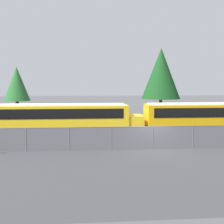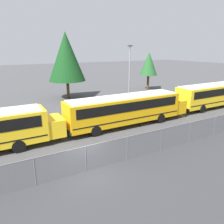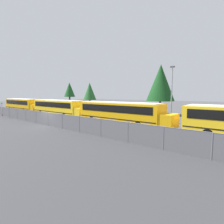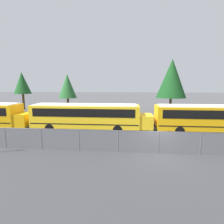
{
  "view_description": "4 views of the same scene",
  "coord_description": "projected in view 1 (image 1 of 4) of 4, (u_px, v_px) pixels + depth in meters",
  "views": [
    {
      "loc": [
        -5.06,
        -22.73,
        4.97
      ],
      "look_at": [
        -2.48,
        6.54,
        2.24
      ],
      "focal_mm": 50.0,
      "sensor_mm": 36.0,
      "label": 1
    },
    {
      "loc": [
        -4.58,
        -11.58,
        7.61
      ],
      "look_at": [
        4.76,
        5.15,
        1.95
      ],
      "focal_mm": 35.0,
      "sensor_mm": 36.0,
      "label": 2
    },
    {
      "loc": [
        20.51,
        -11.9,
        4.05
      ],
      "look_at": [
        5.42,
        6.37,
        1.65
      ],
      "focal_mm": 28.0,
      "sensor_mm": 36.0,
      "label": 3
    },
    {
      "loc": [
        -2.41,
        -13.05,
        5.3
      ],
      "look_at": [
        -4.13,
        6.35,
        2.16
      ],
      "focal_mm": 28.0,
      "sensor_mm": 36.0,
      "label": 4
    }
  ],
  "objects": [
    {
      "name": "tree_3",
      "position": [
        17.0,
        84.0,
        42.3
      ],
      "size": [
        3.56,
        3.56,
        7.2
      ],
      "color": "#51381E",
      "rests_on": "ground_plane"
    },
    {
      "name": "school_bus_2",
      "position": [
        211.0,
        116.0,
        29.93
      ],
      "size": [
        13.61,
        2.62,
        3.05
      ],
      "color": "#EDA80F",
      "rests_on": "ground_plane"
    },
    {
      "name": "tree_2",
      "position": [
        161.0,
        74.0,
        44.15
      ],
      "size": [
        5.5,
        5.5,
        9.89
      ],
      "color": "#51381E",
      "rests_on": "ground_plane"
    },
    {
      "name": "fence",
      "position": [
        153.0,
        138.0,
        23.36
      ],
      "size": [
        68.33,
        0.07,
        1.76
      ],
      "color": "#9EA0A5",
      "rests_on": "ground_plane"
    },
    {
      "name": "ground_plane",
      "position": [
        152.0,
        149.0,
        23.44
      ],
      "size": [
        200.0,
        200.0,
        0.0
      ],
      "primitive_type": "plane",
      "color": "#424244"
    },
    {
      "name": "road_strip",
      "position": [
        176.0,
        172.0,
        17.49
      ],
      "size": [
        102.26,
        12.0,
        0.01
      ],
      "color": "#333335",
      "rests_on": "ground_plane"
    },
    {
      "name": "school_bus_1",
      "position": [
        65.0,
        117.0,
        28.7
      ],
      "size": [
        13.61,
        2.62,
        3.05
      ],
      "color": "yellow",
      "rests_on": "ground_plane"
    }
  ]
}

